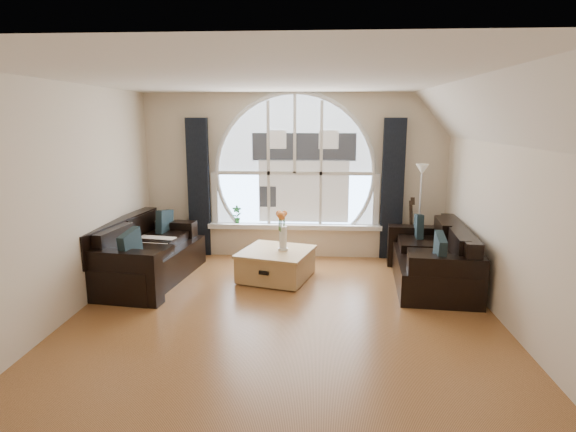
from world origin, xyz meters
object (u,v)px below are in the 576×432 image
object	(u,v)px
sofa_left	(147,253)
guitar	(410,228)
vase_flowers	(283,224)
coffee_chest	(276,263)
sofa_right	(431,257)
potted_plant	(237,214)
floor_lamp	(420,215)

from	to	relation	value
sofa_left	guitar	size ratio (longest dim) A/B	1.87
vase_flowers	coffee_chest	bearing A→B (deg)	-165.53
sofa_right	potted_plant	distance (m)	3.22
coffee_chest	vase_flowers	xyz separation A→B (m)	(0.10, 0.03, 0.58)
vase_flowers	floor_lamp	size ratio (longest dim) A/B	0.44
potted_plant	vase_flowers	bearing A→B (deg)	-53.62
sofa_left	vase_flowers	world-z (taller)	vase_flowers
sofa_left	coffee_chest	bearing A→B (deg)	12.78
sofa_left	sofa_right	bearing A→B (deg)	8.64
floor_lamp	guitar	xyz separation A→B (m)	(-0.09, 0.22, -0.27)
sofa_left	potted_plant	world-z (taller)	potted_plant
potted_plant	coffee_chest	bearing A→B (deg)	-57.39
sofa_right	vase_flowers	world-z (taller)	vase_flowers
vase_flowers	floor_lamp	distance (m)	2.25
sofa_left	potted_plant	xyz separation A→B (m)	(1.08, 1.36, 0.30)
sofa_left	vase_flowers	bearing A→B (deg)	13.27
vase_flowers	floor_lamp	world-z (taller)	floor_lamp
floor_lamp	guitar	size ratio (longest dim) A/B	1.51
vase_flowers	guitar	bearing A→B (deg)	27.58
sofa_left	coffee_chest	xyz separation A→B (m)	(1.84, 0.16, -0.17)
sofa_left	sofa_right	size ratio (longest dim) A/B	1.06
vase_flowers	floor_lamp	xyz separation A→B (m)	(2.10, 0.82, -0.02)
floor_lamp	potted_plant	distance (m)	2.98
sofa_right	vase_flowers	bearing A→B (deg)	-178.31
guitar	potted_plant	world-z (taller)	guitar
sofa_left	vase_flowers	xyz separation A→B (m)	(1.94, 0.19, 0.42)
coffee_chest	guitar	distance (m)	2.37
coffee_chest	guitar	bearing A→B (deg)	43.08
sofa_right	guitar	distance (m)	1.18
sofa_left	coffee_chest	distance (m)	1.86
sofa_right	coffee_chest	distance (m)	2.18
vase_flowers	guitar	world-z (taller)	vase_flowers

